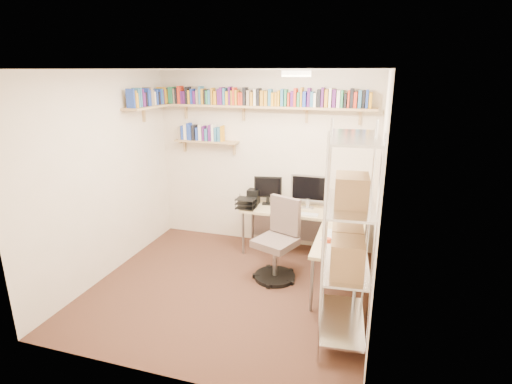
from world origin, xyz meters
TOP-DOWN VIEW (x-y plane):
  - ground at (0.00, 0.00)m, footprint 3.20×3.20m
  - room_shell at (0.00, 0.00)m, footprint 3.24×3.04m
  - wall_shelves at (-0.42, 1.30)m, footprint 3.12×1.09m
  - corner_desk at (0.69, 0.97)m, footprint 1.75×1.67m
  - office_chair at (0.48, 0.45)m, footprint 0.58×0.59m
  - wire_rack at (1.36, -0.51)m, footprint 0.51×0.93m

SIDE VIEW (x-z plane):
  - ground at x=0.00m, z-range 0.00..0.00m
  - office_chair at x=0.48m, z-range -0.08..0.94m
  - corner_desk at x=0.69m, z-range 0.08..1.21m
  - wire_rack at x=1.36m, z-range 0.05..2.11m
  - room_shell at x=0.00m, z-range 0.29..2.81m
  - wall_shelves at x=-0.42m, z-range 1.63..2.43m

